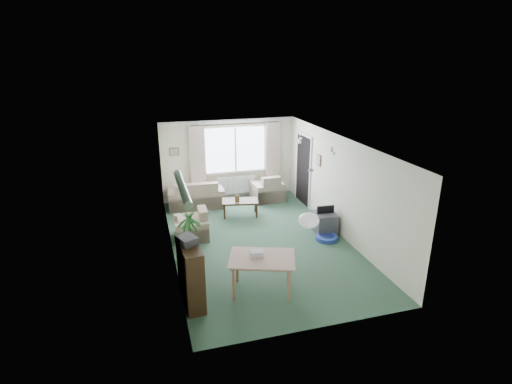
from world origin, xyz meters
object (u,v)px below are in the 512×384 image
object	(u,v)px
armchair_corner	(267,187)
coffee_table	(240,208)
sofa	(196,193)
dining_table	(262,275)
houseplant	(190,234)
bookshelf	(191,274)
pet_bed	(327,238)
armchair_left	(191,224)
tv_cube	(325,223)

from	to	relation	value
armchair_corner	coffee_table	xyz separation A→B (m)	(-1.08, -0.99, -0.18)
sofa	dining_table	distance (m)	4.76
sofa	houseplant	bearing A→B (deg)	82.95
bookshelf	pet_bed	distance (m)	3.82
armchair_left	pet_bed	size ratio (longest dim) A/B	1.55
armchair_left	bookshelf	size ratio (longest dim) A/B	0.71
coffee_table	dining_table	bearing A→B (deg)	-97.72
houseplant	bookshelf	bearing A→B (deg)	-96.90
bookshelf	houseplant	xyz separation A→B (m)	(0.19, 1.57, 0.03)
armchair_corner	dining_table	world-z (taller)	armchair_corner
coffee_table	tv_cube	size ratio (longest dim) A/B	1.71
dining_table	pet_bed	bearing A→B (deg)	37.96
tv_cube	pet_bed	size ratio (longest dim) A/B	1.08
armchair_left	armchair_corner	bearing A→B (deg)	130.64
armchair_corner	tv_cube	bearing A→B (deg)	100.30
bookshelf	pet_bed	world-z (taller)	bookshelf
sofa	dining_table	world-z (taller)	sofa
tv_cube	sofa	bearing A→B (deg)	140.56
coffee_table	houseplant	world-z (taller)	houseplant
dining_table	tv_cube	size ratio (longest dim) A/B	1.93
bookshelf	armchair_corner	bearing A→B (deg)	53.62
dining_table	armchair_corner	bearing A→B (deg)	71.35
sofa	armchair_corner	size ratio (longest dim) A/B	1.75
armchair_corner	tv_cube	size ratio (longest dim) A/B	1.59
sofa	armchair_corner	bearing A→B (deg)	-177.82
sofa	houseplant	xyz separation A→B (m)	(-0.55, -3.15, 0.21)
dining_table	armchair_left	bearing A→B (deg)	109.80
sofa	dining_table	bearing A→B (deg)	99.61
dining_table	tv_cube	world-z (taller)	dining_table
sofa	coffee_table	world-z (taller)	sofa
armchair_corner	houseplant	world-z (taller)	houseplant
armchair_corner	pet_bed	distance (m)	3.12
sofa	coffee_table	size ratio (longest dim) A/B	1.63
sofa	armchair_corner	xyz separation A→B (m)	(2.15, -0.02, 0.01)
sofa	armchair_left	world-z (taller)	sofa
armchair_left	bookshelf	distance (m)	2.69
armchair_left	dining_table	size ratio (longest dim) A/B	0.74
bookshelf	pet_bed	xyz separation A→B (m)	(3.41, 1.65, -0.51)
tv_cube	armchair_left	bearing A→B (deg)	173.32
armchair_corner	tv_cube	world-z (taller)	armchair_corner
armchair_corner	bookshelf	distance (m)	5.52
tv_cube	pet_bed	distance (m)	0.47
bookshelf	dining_table	distance (m)	1.32
bookshelf	houseplant	world-z (taller)	houseplant
coffee_table	pet_bed	bearing A→B (deg)	-52.00
sofa	bookshelf	distance (m)	4.78
armchair_corner	tv_cube	distance (m)	2.74
coffee_table	tv_cube	world-z (taller)	tv_cube
sofa	dining_table	xyz separation A→B (m)	(0.56, -4.72, -0.05)
coffee_table	armchair_corner	bearing A→B (deg)	42.51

